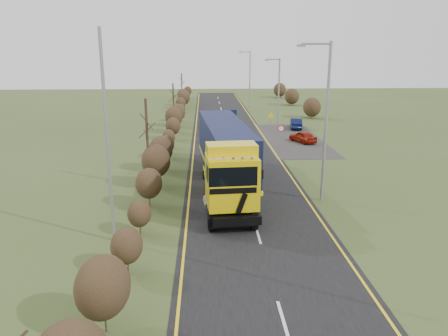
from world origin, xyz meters
The scene contains 14 objects.
ground centered at (0.00, 0.00, 0.00)m, with size 160.00×160.00×0.00m, color #3C4E21.
road centered at (0.00, 10.00, 0.01)m, with size 8.00×120.00×0.02m, color black.
layby centered at (6.50, 20.00, 0.01)m, with size 6.00×18.00×0.02m, color #2D2A28.
lane_markings centered at (0.00, 9.69, 0.03)m, with size 7.52×116.00×0.01m.
hedgerow centered at (-6.00, 7.89, 1.62)m, with size 2.24×102.04×6.05m.
lorry centered at (-1.27, 3.48, 2.50)m, with size 3.73×15.96×4.40m.
car_red_hatchback centered at (7.26, 18.12, 0.58)m, with size 1.36×3.39×1.16m, color maroon.
car_blue_sedan centered at (8.17, 25.98, 0.62)m, with size 1.31×3.77×1.24m, color #091234.
streetlight_near centered at (4.47, 0.70, 5.32)m, with size 2.04×0.19×9.62m.
streetlight_mid centered at (5.47, 23.41, 4.50)m, with size 1.76×0.18×8.22m.
streetlight_far centered at (4.49, 45.15, 4.88)m, with size 1.89×0.18×8.86m.
left_pole centered at (-7.20, -4.71, 5.06)m, with size 0.16×0.16×10.12m, color gray.
speed_sign centered at (4.50, 15.22, 1.60)m, with size 0.63×0.10×2.29m.
warning_board centered at (5.24, 26.38, 1.11)m, with size 0.70×0.11×1.83m.
Camera 1 is at (-2.67, -24.85, 9.18)m, focal length 35.00 mm.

